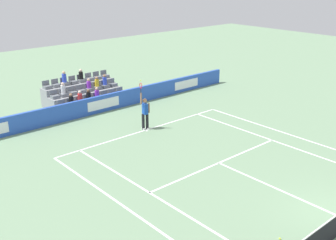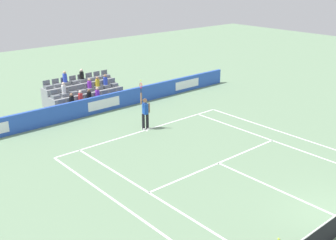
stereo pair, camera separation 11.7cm
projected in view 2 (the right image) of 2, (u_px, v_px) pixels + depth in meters
name	position (u px, v px, depth m)	size (l,w,h in m)	color
line_baseline	(145.00, 130.00, 23.09)	(10.97, 0.10, 0.01)	white
line_service	(218.00, 163.00, 19.19)	(8.23, 0.10, 0.01)	white
line_centre_service	(277.00, 189.00, 16.92)	(0.10, 6.40, 0.01)	white
line_singles_sideline_left	(156.00, 197.00, 16.34)	(0.10, 11.89, 0.01)	white
line_singles_sideline_right	(279.00, 143.00, 21.40)	(0.10, 11.89, 0.01)	white
line_doubles_sideline_left	(128.00, 209.00, 15.50)	(0.10, 11.89, 0.01)	white
line_doubles_sideline_right	(294.00, 136.00, 22.24)	(0.10, 11.89, 0.01)	white
line_centre_mark	(146.00, 131.00, 23.02)	(0.10, 0.20, 0.01)	white
sponsor_barrier	(103.00, 103.00, 25.94)	(21.38, 0.22, 1.06)	blue
tennis_player	(145.00, 112.00, 22.93)	(0.51, 0.41, 2.85)	black
stadium_stand	(84.00, 95.00, 27.56)	(4.96, 2.85, 2.20)	gray
loose_tennis_ball	(279.00, 239.00, 13.76)	(0.07, 0.07, 0.07)	#D1E533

